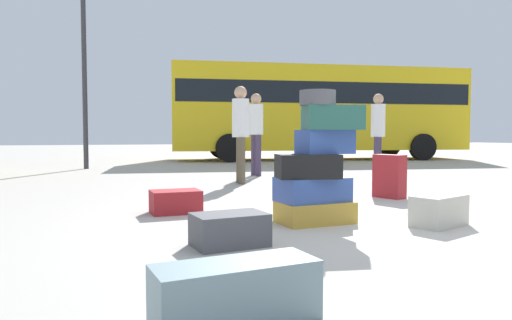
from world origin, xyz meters
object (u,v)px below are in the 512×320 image
suitcase_charcoal_foreground_near (230,230)px  suitcase_maroon_behind_tower (389,176)px  suitcase_slate_foreground_far (236,292)px  person_passerby_in_red (241,126)px  suitcase_cream_upright_blue (439,211)px  suitcase_tower (317,167)px  suitcase_maroon_right_side (176,202)px  suitcase_navy_white_trunk (312,187)px  person_bearded_onlooker (256,127)px  parked_bus (318,107)px  person_tourist_with_camera (378,127)px

suitcase_charcoal_foreground_near → suitcase_maroon_behind_tower: size_ratio=0.94×
suitcase_slate_foreground_far → person_passerby_in_red: (1.76, 5.80, 0.88)m
suitcase_maroon_behind_tower → suitcase_cream_upright_blue: size_ratio=1.05×
suitcase_tower → suitcase_maroon_right_side: size_ratio=2.42×
suitcase_tower → suitcase_maroon_behind_tower: bearing=37.3°
suitcase_maroon_right_side → suitcase_navy_white_trunk: 2.34m
suitcase_navy_white_trunk → suitcase_maroon_behind_tower: bearing=-61.6°
person_bearded_onlooker → suitcase_charcoal_foreground_near: bearing=-27.7°
suitcase_navy_white_trunk → person_passerby_in_red: (-0.55, 1.72, 0.90)m
suitcase_navy_white_trunk → parked_bus: (4.41, 8.77, 1.72)m
suitcase_charcoal_foreground_near → suitcase_slate_foreground_far: suitcase_slate_foreground_far is taller
suitcase_charcoal_foreground_near → parked_bus: 13.20m
suitcase_maroon_right_side → person_bearded_onlooker: person_bearded_onlooker is taller
person_tourist_with_camera → person_passerby_in_red: size_ratio=1.02×
suitcase_charcoal_foreground_near → person_tourist_with_camera: (4.71, 5.19, 0.91)m
suitcase_tower → suitcase_cream_upright_blue: bearing=-26.9°
suitcase_tower → suitcase_cream_upright_blue: 1.20m
suitcase_maroon_behind_tower → person_tourist_with_camera: (1.93, 3.23, 0.74)m
suitcase_maroon_right_side → person_tourist_with_camera: bearing=33.0°
suitcase_tower → suitcase_slate_foreground_far: (-1.42, -2.06, -0.41)m
suitcase_navy_white_trunk → person_tourist_with_camera: person_tourist_with_camera is taller
suitcase_navy_white_trunk → person_bearded_onlooker: bearing=64.8°
suitcase_cream_upright_blue → person_passerby_in_red: (-0.67, 4.25, 0.87)m
suitcase_tower → person_passerby_in_red: person_passerby_in_red is taller
person_passerby_in_red → suitcase_slate_foreground_far: bearing=-10.8°
suitcase_maroon_behind_tower → parked_bus: size_ratio=0.06×
suitcase_tower → suitcase_navy_white_trunk: (0.89, 2.01, -0.43)m
suitcase_maroon_right_side → person_bearded_onlooker: size_ratio=0.31×
suitcase_slate_foreground_far → person_bearded_onlooker: person_bearded_onlooker is taller
suitcase_maroon_behind_tower → person_tourist_with_camera: size_ratio=0.34×
suitcase_maroon_behind_tower → suitcase_maroon_right_side: bearing=167.8°
suitcase_maroon_right_side → person_passerby_in_red: person_passerby_in_red is taller
suitcase_maroon_right_side → suitcase_maroon_behind_tower: (2.94, 0.31, 0.17)m
suitcase_navy_white_trunk → person_tourist_with_camera: bearing=21.1°
person_tourist_with_camera → suitcase_navy_white_trunk: bearing=-2.4°
suitcase_maroon_behind_tower → parked_bus: (3.59, 9.47, 1.54)m
suitcase_maroon_behind_tower → suitcase_slate_foreground_far: bearing=-151.2°
suitcase_charcoal_foreground_near → suitcase_maroon_right_side: bearing=88.5°
suitcase_maroon_right_side → person_bearded_onlooker: (2.32, 4.14, 0.90)m
suitcase_maroon_right_side → suitcase_maroon_behind_tower: bearing=3.1°
suitcase_maroon_right_side → suitcase_navy_white_trunk: suitcase_maroon_right_side is taller
person_tourist_with_camera → parked_bus: bearing=-149.8°
suitcase_charcoal_foreground_near → suitcase_navy_white_trunk: bearing=46.7°
suitcase_slate_foreground_far → suitcase_cream_upright_blue: bearing=25.9°
person_bearded_onlooker → person_tourist_with_camera: size_ratio=0.99×
person_bearded_onlooker → suitcase_tower: bearing=-19.4°
parked_bus → person_tourist_with_camera: bearing=-96.6°
suitcase_maroon_behind_tower → suitcase_cream_upright_blue: suitcase_maroon_behind_tower is taller
suitcase_maroon_behind_tower → suitcase_slate_foreground_far: 4.61m
suitcase_slate_foreground_far → person_tourist_with_camera: size_ratio=0.43×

